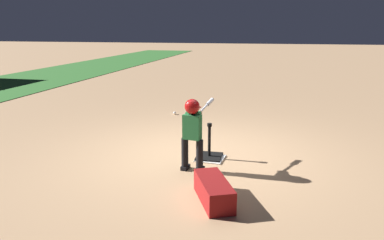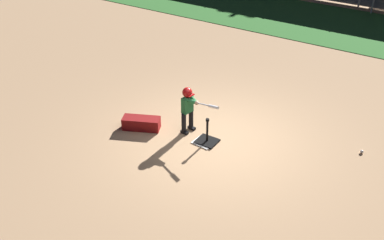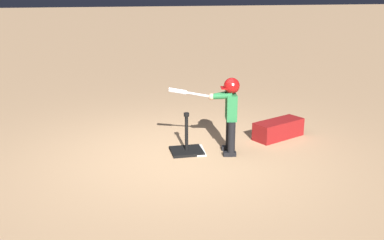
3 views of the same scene
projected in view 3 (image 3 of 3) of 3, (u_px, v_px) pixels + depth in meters
name	position (u px, v px, depth m)	size (l,w,h in m)	color
ground_plane	(178.00, 158.00, 6.25)	(90.00, 90.00, 0.00)	tan
home_plate	(189.00, 151.00, 6.48)	(0.44, 0.44, 0.02)	white
batting_tee	(187.00, 148.00, 6.43)	(0.45, 0.41, 0.59)	black
batter_child	(229.00, 106.00, 6.23)	(0.97, 0.36, 1.09)	black
equipment_bag	(278.00, 129.00, 7.03)	(0.84, 0.32, 0.28)	maroon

